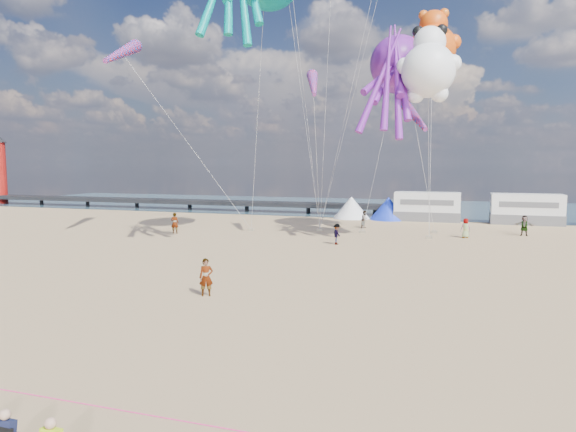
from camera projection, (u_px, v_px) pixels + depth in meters
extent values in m
plane|color=tan|center=(187.00, 340.00, 17.67)|extent=(120.00, 120.00, 0.00)
plane|color=#335261|center=(387.00, 207.00, 69.71)|extent=(120.00, 120.00, 0.00)
cube|color=black|center=(163.00, 201.00, 67.78)|extent=(60.00, 3.00, 0.50)
cube|color=silver|center=(427.00, 207.00, 53.52)|extent=(6.60, 2.50, 3.00)
cube|color=silver|center=(527.00, 209.00, 50.61)|extent=(6.60, 2.50, 3.00)
cone|color=white|center=(351.00, 207.00, 56.00)|extent=(4.00, 4.00, 2.40)
cone|color=#1933CC|center=(388.00, 208.00, 54.78)|extent=(4.00, 4.00, 2.40)
cylinder|color=#F2338C|center=(89.00, 405.00, 12.94)|extent=(34.00, 0.03, 0.03)
imported|color=tan|center=(206.00, 277.00, 23.47)|extent=(0.75, 0.66, 1.73)
imported|color=#7F6659|center=(466.00, 228.00, 41.46)|extent=(0.67, 0.53, 1.60)
imported|color=#7F6659|center=(365.00, 219.00, 47.79)|extent=(0.77, 0.93, 1.64)
imported|color=#7F6659|center=(337.00, 234.00, 38.18)|extent=(0.67, 0.82, 1.55)
imported|color=#7F6659|center=(524.00, 226.00, 42.70)|extent=(1.06, 0.57, 1.72)
imported|color=#7F6659|center=(175.00, 223.00, 44.13)|extent=(1.75, 1.02, 1.80)
cube|color=gray|center=(251.00, 230.00, 45.83)|extent=(0.50, 0.35, 0.22)
cube|color=gray|center=(362.00, 232.00, 44.42)|extent=(0.50, 0.35, 0.22)
cube|color=gray|center=(429.00, 237.00, 41.12)|extent=(0.50, 0.35, 0.22)
cube|color=gray|center=(434.00, 232.00, 44.24)|extent=(0.50, 0.35, 0.22)
cube|color=gray|center=(320.00, 230.00, 45.82)|extent=(0.50, 0.35, 0.22)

